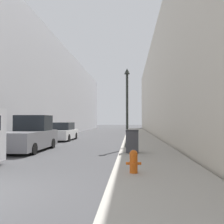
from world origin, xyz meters
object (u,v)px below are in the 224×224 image
object	(u,v)px
lamppost	(127,104)
parked_sedan_near	(63,132)
pickup_truck	(29,136)
fire_hydrant	(134,161)
trash_bin	(132,141)

from	to	relation	value
lamppost	parked_sedan_near	size ratio (longest dim) A/B	1.06
pickup_truck	fire_hydrant	bearing A→B (deg)	-46.37
fire_hydrant	lamppost	world-z (taller)	lamppost
trash_bin	pickup_truck	bearing A→B (deg)	167.10
fire_hydrant	trash_bin	world-z (taller)	trash_bin
trash_bin	parked_sedan_near	distance (m)	11.38
lamppost	fire_hydrant	bearing A→B (deg)	-87.68
pickup_truck	parked_sedan_near	size ratio (longest dim) A/B	1.08
lamppost	parked_sedan_near	xyz separation A→B (m)	(-6.05, 6.81, -2.14)
fire_hydrant	parked_sedan_near	size ratio (longest dim) A/B	0.16
fire_hydrant	pickup_truck	distance (m)	9.02
trash_bin	pickup_truck	distance (m)	6.36
fire_hydrant	trash_bin	xyz separation A→B (m)	(-0.02, 5.10, 0.23)
fire_hydrant	parked_sedan_near	world-z (taller)	parked_sedan_near
trash_bin	lamppost	bearing A→B (deg)	96.38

